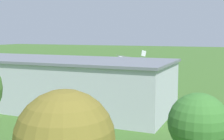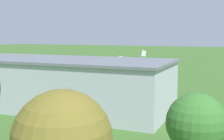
# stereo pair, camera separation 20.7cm
# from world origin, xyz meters

# --- Properties ---
(ground_plane) EXTENTS (400.00, 400.00, 0.00)m
(ground_plane) POSITION_xyz_m (0.00, 0.00, 0.00)
(ground_plane) COLOR #3D6628
(hangar) EXTENTS (40.34, 13.46, 7.40)m
(hangar) POSITION_xyz_m (1.17, 36.67, 3.71)
(hangar) COLOR #B7BCC6
(hangar) RESTS_ON ground_plane
(biplane) EXTENTS (8.18, 8.18, 4.26)m
(biplane) POSITION_xyz_m (-3.51, 8.03, 4.79)
(biplane) COLOR silver
(person_crossing_taxiway) EXTENTS (0.41, 0.41, 1.55)m
(person_crossing_taxiway) POSITION_xyz_m (19.45, 18.23, 0.77)
(person_crossing_taxiway) COLOR #B23333
(person_crossing_taxiway) RESTS_ON ground_plane
(person_watching_takeoff) EXTENTS (0.47, 0.47, 1.73)m
(person_watching_takeoff) POSITION_xyz_m (-14.56, 17.62, 0.86)
(person_watching_takeoff) COLOR orange
(person_watching_takeoff) RESTS_ON ground_plane
(person_by_parked_cars) EXTENTS (0.51, 0.51, 1.68)m
(person_by_parked_cars) POSITION_xyz_m (21.48, 18.63, 0.84)
(person_by_parked_cars) COLOR #72338C
(person_by_parked_cars) RESTS_ON ground_plane
(tree_at_field_edge) EXTENTS (5.86, 5.86, 7.91)m
(tree_at_field_edge) POSITION_xyz_m (-18.12, 60.86, 4.95)
(tree_at_field_edge) COLOR brown
(tree_at_field_edge) RESTS_ON ground_plane
(tree_behind_hangar_left) EXTENTS (4.11, 4.11, 7.11)m
(tree_behind_hangar_left) POSITION_xyz_m (-24.75, 54.68, 5.00)
(tree_behind_hangar_left) COLOR brown
(tree_behind_hangar_left) RESTS_ON ground_plane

